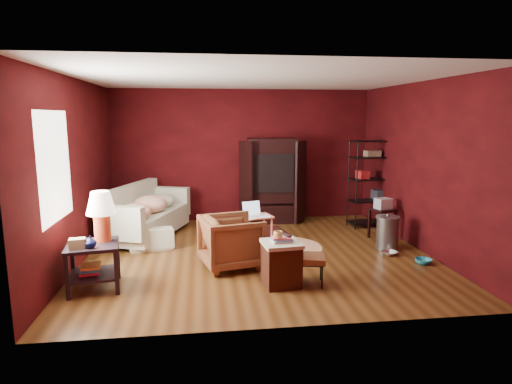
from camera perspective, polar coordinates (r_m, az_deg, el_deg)
room at (r=6.76m, az=-0.10°, el=3.04°), size 5.54×5.04×2.84m
sofa at (r=8.18m, az=-14.24°, el=-3.44°), size 0.89×1.94×0.73m
armchair at (r=6.41m, az=-3.29°, el=-6.28°), size 0.95×0.99×0.85m
pet_bowl_steel at (r=7.34m, az=17.41°, el=-7.06°), size 0.26×0.14×0.26m
pet_bowl_turquoise at (r=7.08m, az=21.45°, el=-7.94°), size 0.26×0.18×0.25m
vase at (r=5.74m, az=-21.23°, el=-6.25°), size 0.20×0.20×0.15m
mug at (r=5.59m, az=2.96°, el=-5.58°), size 0.13×0.10×0.12m
side_table at (r=5.94m, az=-20.41°, el=-4.86°), size 0.74×0.74×1.27m
sofa_cushions at (r=8.18m, az=-14.62°, el=-2.92°), size 1.51×2.29×0.89m
hamper at (r=5.77m, az=3.38°, el=-9.37°), size 0.53×0.53×0.68m
footstool at (r=5.82m, az=7.23°, el=-8.91°), size 0.46×0.46×0.40m
rug_round at (r=7.45m, az=3.74°, el=-7.32°), size 1.74×1.74×0.01m
rug_oriental at (r=8.24m, az=-0.10°, el=-5.54°), size 1.34×1.04×0.01m
laptop_desk at (r=7.50m, az=-0.27°, el=-3.58°), size 0.69×0.59×0.74m
tv_armoire at (r=9.03m, az=2.19°, el=1.75°), size 1.40×0.79×1.78m
wire_shelving at (r=8.95m, az=15.17°, el=1.60°), size 0.90×0.48×1.76m
small_stand at (r=8.13m, az=16.56°, el=-2.15°), size 0.47×0.47×0.76m
trash_can at (r=7.58m, az=17.07°, el=-5.20°), size 0.42×0.42×0.62m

